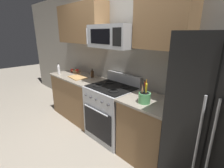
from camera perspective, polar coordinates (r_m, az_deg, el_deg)
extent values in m
plane|color=gray|center=(2.83, -10.23, -21.93)|extent=(16.00, 16.00, 0.00)
cube|color=#9E998E|center=(2.91, 5.43, 7.83)|extent=(8.00, 0.10, 2.60)
cube|color=olive|center=(3.66, -11.42, -4.42)|extent=(1.24, 0.60, 0.88)
cube|color=gray|center=(3.52, -11.86, 2.47)|extent=(1.28, 0.64, 0.03)
cube|color=#B2B5BA|center=(2.91, -0.17, -9.72)|extent=(0.76, 0.64, 0.91)
cube|color=black|center=(2.76, -5.18, -13.49)|extent=(0.67, 0.01, 0.51)
cylinder|color=#B2B5BA|center=(2.63, -5.77, -8.91)|extent=(0.57, 0.02, 0.02)
cube|color=black|center=(2.73, -0.18, -1.03)|extent=(0.73, 0.58, 0.02)
cube|color=#B2B5BA|center=(2.90, 3.97, 1.77)|extent=(0.76, 0.06, 0.18)
torus|color=black|center=(2.77, -4.81, -0.46)|extent=(0.17, 0.17, 0.02)
torus|color=black|center=(2.51, 0.47, -2.30)|extent=(0.17, 0.17, 0.02)
torus|color=black|center=(2.94, -0.74, 0.66)|extent=(0.17, 0.17, 0.02)
torus|color=black|center=(2.69, 4.57, -0.96)|extent=(0.17, 0.17, 0.02)
cylinder|color=#4C4C51|center=(2.77, -9.10, -3.70)|extent=(0.04, 0.02, 0.04)
cylinder|color=#4C4C51|center=(2.67, -7.41, -4.49)|extent=(0.04, 0.02, 0.04)
cylinder|color=#4C4C51|center=(2.57, -5.57, -5.32)|extent=(0.04, 0.02, 0.04)
cylinder|color=#4C4C51|center=(2.47, -3.59, -6.23)|extent=(0.04, 0.02, 0.04)
cylinder|color=#4C4C51|center=(2.37, -1.43, -7.19)|extent=(0.04, 0.02, 0.04)
cube|color=olive|center=(2.50, 12.36, -15.53)|extent=(0.69, 0.60, 0.88)
cube|color=gray|center=(2.28, 13.10, -5.88)|extent=(0.73, 0.64, 0.03)
cube|color=black|center=(2.00, 32.67, -11.73)|extent=(0.83, 0.71, 1.80)
cube|color=black|center=(1.69, 29.50, -16.52)|extent=(0.01, 0.01, 1.71)
cylinder|color=#B2B5BA|center=(1.66, 27.77, -15.14)|extent=(0.02, 0.02, 0.72)
cylinder|color=#B2B5BA|center=(1.64, 31.16, -16.11)|extent=(0.02, 0.02, 0.72)
cube|color=#B2B5BA|center=(2.61, 0.33, 16.10)|extent=(0.78, 0.40, 0.34)
cube|color=black|center=(2.53, -4.27, 16.01)|extent=(0.43, 0.01, 0.21)
cube|color=black|center=(2.27, 1.65, 15.90)|extent=(0.16, 0.01, 0.24)
cylinder|color=#B2B5BA|center=(2.73, -8.65, 15.97)|extent=(0.02, 0.02, 0.24)
cube|color=olive|center=(3.51, -10.53, 19.63)|extent=(1.27, 0.34, 0.72)
cube|color=olive|center=(2.25, 17.68, 20.53)|extent=(0.72, 0.34, 0.72)
cylinder|color=#59AD66|center=(2.16, 11.09, -4.73)|extent=(0.15, 0.15, 0.13)
cylinder|color=black|center=(2.16, 11.11, -4.46)|extent=(0.13, 0.13, 0.11)
cylinder|color=black|center=(2.10, 11.13, -2.62)|extent=(0.07, 0.05, 0.27)
cylinder|color=orange|center=(2.15, 11.31, -2.09)|extent=(0.03, 0.02, 0.28)
cylinder|color=yellow|center=(2.14, 11.51, -2.80)|extent=(0.04, 0.03, 0.23)
cylinder|color=olive|center=(2.14, 10.33, -2.44)|extent=(0.03, 0.08, 0.25)
cylinder|color=yellow|center=(2.14, 11.39, -2.89)|extent=(0.04, 0.03, 0.23)
cone|color=tan|center=(3.76, -12.07, 4.11)|extent=(0.19, 0.19, 0.06)
torus|color=tan|center=(3.75, -12.10, 4.56)|extent=(0.19, 0.19, 0.01)
sphere|color=red|center=(3.73, -11.89, 4.47)|extent=(0.08, 0.08, 0.08)
sphere|color=orange|center=(3.75, -12.12, 4.51)|extent=(0.07, 0.07, 0.07)
sphere|color=yellow|center=(3.75, -12.06, 4.52)|extent=(0.08, 0.08, 0.08)
sphere|color=red|center=(3.89, -13.60, 4.59)|extent=(0.08, 0.08, 0.08)
cube|color=tan|center=(3.39, -11.75, 2.29)|extent=(0.41, 0.31, 0.02)
cylinder|color=silver|center=(3.77, -17.86, 4.58)|extent=(0.05, 0.05, 0.18)
cone|color=silver|center=(3.75, -18.02, 6.26)|extent=(0.05, 0.05, 0.05)
cylinder|color=black|center=(3.74, -18.07, 6.73)|extent=(0.02, 0.02, 0.01)
cylinder|color=#382314|center=(3.35, -6.81, 3.34)|extent=(0.07, 0.07, 0.13)
cone|color=#382314|center=(3.33, -6.86, 4.70)|extent=(0.06, 0.06, 0.04)
cylinder|color=black|center=(3.32, -6.88, 5.12)|extent=(0.03, 0.03, 0.01)
cylinder|color=red|center=(2.47, 11.16, -1.73)|extent=(0.07, 0.07, 0.15)
cone|color=red|center=(2.44, 11.29, 0.42)|extent=(0.06, 0.06, 0.04)
cylinder|color=black|center=(2.43, 11.33, 1.06)|extent=(0.03, 0.03, 0.01)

